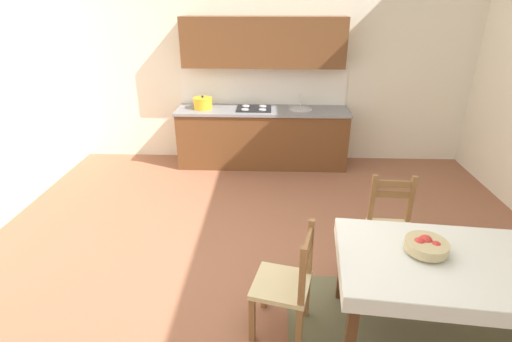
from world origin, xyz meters
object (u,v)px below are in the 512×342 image
Objects in this scene: dining_chair_kitchen_side at (391,229)px; fruit_bowl at (426,246)px; dining_table at (438,274)px; dining_chair_tv_side at (287,284)px; kitchen_cabinetry at (262,111)px.

fruit_bowl is at bearing -91.95° from dining_chair_kitchen_side.
dining_table is 1.61× the size of dining_chair_tv_side.
dining_chair_tv_side is (-1.01, -0.82, 0.00)m from dining_chair_kitchen_side.
dining_table is 1.61× the size of dining_chair_kitchen_side.
dining_chair_tv_side is at bearing 176.84° from dining_table.
dining_table is 0.90m from dining_chair_kitchen_side.
kitchen_cabinetry is 3.61m from fruit_bowl.
fruit_bowl is at bearing 138.32° from dining_table.
kitchen_cabinetry is 2.80× the size of dining_chair_tv_side.
kitchen_cabinetry is at bearing 94.72° from dining_chair_tv_side.
dining_table is 0.22m from fruit_bowl.
dining_table is at bearing -3.16° from dining_chair_tv_side.
dining_chair_kitchen_side is 1.30m from dining_chair_tv_side.
kitchen_cabinetry reaches higher than dining_table.
kitchen_cabinetry is 3.44m from dining_chair_tv_side.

